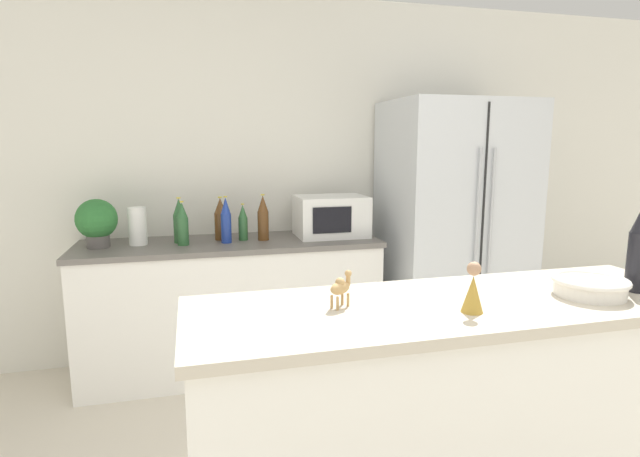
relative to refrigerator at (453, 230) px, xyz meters
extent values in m
cube|color=silver|center=(-1.22, 0.42, 0.36)|extent=(8.00, 0.06, 2.55)
cube|color=white|center=(-1.59, 0.09, -0.48)|extent=(1.93, 0.60, 0.86)
cube|color=#66605B|center=(-1.59, 0.09, -0.04)|extent=(1.96, 0.63, 0.03)
cube|color=silver|center=(0.00, 0.00, 0.00)|extent=(0.96, 0.74, 1.83)
cube|color=black|center=(0.00, -0.37, 0.00)|extent=(0.01, 0.01, 1.75)
cylinder|color=#B2B5BA|center=(-0.05, -0.39, 0.09)|extent=(0.02, 0.02, 1.00)
cylinder|color=#B2B5BA|center=(0.05, -0.39, 0.09)|extent=(0.02, 0.02, 1.00)
cube|color=silver|center=(-0.99, -1.77, -0.42)|extent=(1.75, 0.52, 0.98)
cube|color=#B7AD99|center=(-0.99, -1.77, 0.09)|extent=(1.79, 0.56, 0.03)
cylinder|color=#595451|center=(-2.40, 0.09, 0.02)|extent=(0.14, 0.14, 0.09)
sphere|color=#2D7033|center=(-2.40, 0.09, 0.16)|extent=(0.25, 0.25, 0.25)
cylinder|color=white|center=(-2.16, 0.12, 0.10)|extent=(0.11, 0.11, 0.24)
cube|color=white|center=(-0.89, 0.11, 0.12)|extent=(0.48, 0.36, 0.28)
cube|color=black|center=(-0.93, -0.07, 0.12)|extent=(0.26, 0.01, 0.17)
cylinder|color=#2D6033|center=(-1.89, 0.03, 0.07)|extent=(0.07, 0.07, 0.18)
cone|color=#2D6033|center=(-1.89, 0.03, 0.21)|extent=(0.07, 0.07, 0.10)
cylinder|color=gold|center=(-1.89, 0.03, 0.26)|extent=(0.03, 0.03, 0.01)
cylinder|color=#2D6033|center=(-1.50, 0.11, 0.06)|extent=(0.06, 0.06, 0.15)
cone|color=#2D6033|center=(-1.50, 0.11, 0.18)|extent=(0.06, 0.06, 0.09)
cylinder|color=gold|center=(-1.50, 0.11, 0.22)|extent=(0.02, 0.02, 0.01)
cylinder|color=brown|center=(-1.64, 0.16, 0.07)|extent=(0.08, 0.08, 0.18)
cone|color=brown|center=(-1.64, 0.16, 0.21)|extent=(0.08, 0.08, 0.10)
cylinder|color=gold|center=(-1.64, 0.16, 0.27)|extent=(0.03, 0.03, 0.01)
cylinder|color=navy|center=(-1.61, 0.04, 0.08)|extent=(0.07, 0.07, 0.19)
cone|color=navy|center=(-1.61, 0.04, 0.22)|extent=(0.06, 0.06, 0.11)
cylinder|color=gold|center=(-1.61, 0.04, 0.28)|extent=(0.02, 0.02, 0.01)
cylinder|color=brown|center=(-1.37, 0.07, 0.08)|extent=(0.07, 0.07, 0.19)
cone|color=brown|center=(-1.37, 0.07, 0.23)|extent=(0.07, 0.07, 0.11)
cylinder|color=gold|center=(-1.37, 0.07, 0.28)|extent=(0.03, 0.03, 0.01)
cylinder|color=#2D6033|center=(-1.91, 0.12, 0.07)|extent=(0.08, 0.08, 0.19)
cone|color=#2D6033|center=(-1.91, 0.12, 0.22)|extent=(0.08, 0.08, 0.10)
cylinder|color=gold|center=(-1.91, 0.12, 0.27)|extent=(0.03, 0.03, 0.01)
cylinder|color=black|center=(-0.31, -1.83, 0.21)|extent=(0.08, 0.08, 0.21)
cylinder|color=white|center=(-0.52, -1.83, 0.13)|extent=(0.23, 0.23, 0.05)
torus|color=white|center=(-0.52, -1.83, 0.16)|extent=(0.25, 0.25, 0.02)
ellipsoid|color=tan|center=(-1.38, -1.74, 0.17)|extent=(0.09, 0.08, 0.04)
sphere|color=tan|center=(-1.38, -1.74, 0.19)|extent=(0.03, 0.03, 0.03)
cylinder|color=tan|center=(-1.35, -1.72, 0.19)|extent=(0.01, 0.01, 0.04)
sphere|color=tan|center=(-1.35, -1.72, 0.21)|extent=(0.02, 0.02, 0.02)
cylinder|color=tan|center=(-1.37, -1.71, 0.12)|extent=(0.01, 0.01, 0.04)
cylinder|color=tan|center=(-1.36, -1.74, 0.12)|extent=(0.01, 0.01, 0.04)
cylinder|color=tan|center=(-1.41, -1.74, 0.12)|extent=(0.01, 0.01, 0.04)
cylinder|color=tan|center=(-1.40, -1.76, 0.12)|extent=(0.01, 0.01, 0.04)
cone|color=#B28933|center=(-1.00, -1.89, 0.16)|extent=(0.07, 0.07, 0.12)
sphere|color=#A37A5B|center=(-1.00, -1.89, 0.24)|extent=(0.04, 0.04, 0.04)
camera|label=1|loc=(-1.83, -3.20, 0.62)|focal=28.00mm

